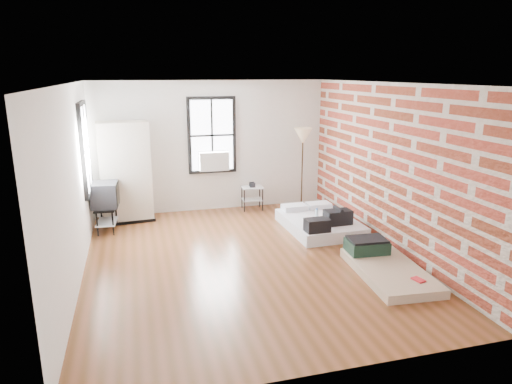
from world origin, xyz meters
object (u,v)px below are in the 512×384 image
object	(u,v)px
tv_stand	(105,197)
mattress_main	(320,222)
floor_lamp	(303,140)
side_table	(252,192)
mattress_bare	(384,265)
wardrobe	(125,172)

from	to	relation	value
tv_stand	mattress_main	bearing A→B (deg)	-9.89
mattress_main	tv_stand	size ratio (longest dim) A/B	1.81
mattress_main	floor_lamp	distance (m)	2.10
floor_lamp	side_table	bearing A→B (deg)	175.41
mattress_main	mattress_bare	xyz separation A→B (m)	(0.19, -2.04, -0.04)
mattress_bare	side_table	world-z (taller)	side_table
mattress_bare	wardrobe	world-z (taller)	wardrobe
mattress_main	mattress_bare	size ratio (longest dim) A/B	0.97
mattress_main	tv_stand	distance (m)	4.12
mattress_bare	wardrobe	size ratio (longest dim) A/B	0.88
wardrobe	floor_lamp	distance (m)	3.82
mattress_bare	side_table	xyz separation A→B (m)	(-1.11, 3.69, 0.30)
side_table	floor_lamp	xyz separation A→B (m)	(1.13, -0.09, 1.12)
side_table	tv_stand	size ratio (longest dim) A/B	0.64
wardrobe	tv_stand	xyz separation A→B (m)	(-0.38, -0.57, -0.33)
wardrobe	floor_lamp	world-z (taller)	wardrobe
mattress_bare	wardrobe	distance (m)	5.31
mattress_main	side_table	xyz separation A→B (m)	(-0.92, 1.65, 0.26)
mattress_main	tv_stand	xyz separation A→B (m)	(-3.96, 1.01, 0.53)
wardrobe	floor_lamp	size ratio (longest dim) A/B	1.14
mattress_bare	tv_stand	bearing A→B (deg)	147.92
mattress_main	side_table	world-z (taller)	side_table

